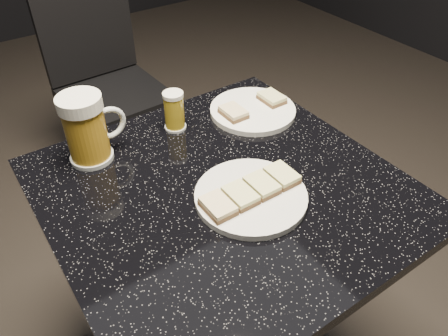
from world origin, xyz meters
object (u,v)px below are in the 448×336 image
Objects in this scene: plate_large at (251,196)px; beer_tumbler at (174,111)px; chair at (106,80)px; table at (224,260)px; plate_small at (253,110)px; beer_mug at (87,128)px.

plate_large is 0.31m from beer_tumbler.
chair reaches higher than plate_large.
beer_tumbler is at bearing 84.20° from table.
beer_tumbler is 0.87m from chair.
plate_large reaches higher than table.
beer_tumbler is 0.11× the size of chair.
chair is (0.11, 1.11, -0.26)m from plate_large.
plate_small is 0.29× the size of table.
plate_small is at bearing -83.92° from chair.
chair is (0.32, 0.80, -0.33)m from beer_mug.
chair is (0.11, 0.80, -0.30)m from beer_tumbler.
beer_mug reaches higher than beer_tumbler.
plate_large is 0.38m from beer_mug.
beer_tumbler reaches higher than table.
chair is at bearing 82.33° from beer_tumbler.
beer_tumbler reaches higher than plate_small.
table is 7.65× the size of beer_tumbler.
beer_mug reaches higher than plate_small.
plate_large is at bearing -55.80° from beer_mug.
plate_large is 0.30× the size of table.
plate_small is 0.26× the size of chair.
table is at bearing -95.80° from beer_tumbler.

